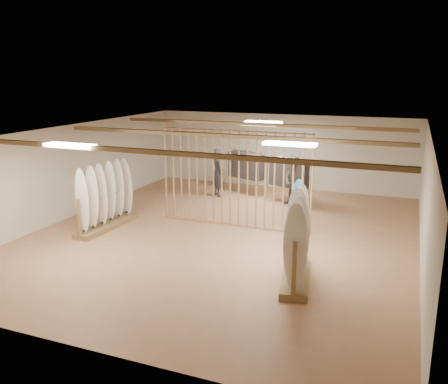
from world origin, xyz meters
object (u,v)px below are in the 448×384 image
at_px(rack_right, 297,249).
at_px(shopper_a, 218,169).
at_px(rack_left, 106,206).
at_px(clothing_rack_b, 289,173).
at_px(clothing_rack_a, 246,166).
at_px(shopper_b, 295,179).

xyz_separation_m(rack_right, shopper_a, (-4.28, 6.00, 0.28)).
height_order(rack_left, clothing_rack_b, rack_left).
bearing_deg(shopper_a, clothing_rack_a, -99.56).
bearing_deg(clothing_rack_a, clothing_rack_b, -0.10).
xyz_separation_m(clothing_rack_a, clothing_rack_b, (1.76, -0.71, -0.02)).
height_order(rack_right, shopper_a, rack_right).
height_order(rack_left, shopper_a, shopper_a).
xyz_separation_m(rack_left, shopper_a, (1.54, 4.57, 0.33)).
bearing_deg(rack_right, clothing_rack_b, 95.26).
height_order(clothing_rack_b, shopper_b, shopper_b).
relative_size(clothing_rack_b, shopper_a, 0.82).
relative_size(rack_left, clothing_rack_a, 1.44).
height_order(rack_left, clothing_rack_a, rack_left).
height_order(rack_right, shopper_b, rack_right).
relative_size(rack_left, shopper_b, 1.26).
distance_m(rack_right, clothing_rack_b, 6.16).
height_order(clothing_rack_a, shopper_b, shopper_b).
distance_m(rack_left, shopper_b, 6.14).
bearing_deg(rack_right, shopper_a, 114.98).
xyz_separation_m(rack_right, clothing_rack_b, (-1.67, 5.92, 0.35)).
distance_m(rack_left, clothing_rack_a, 5.73).
relative_size(clothing_rack_a, shopper_b, 0.87).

